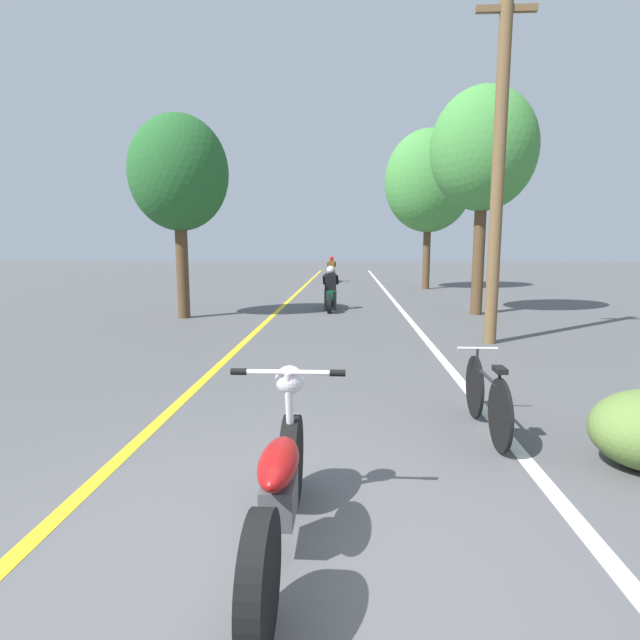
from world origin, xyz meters
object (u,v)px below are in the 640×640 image
at_px(roadside_tree_right_far, 429,181).
at_px(roadside_tree_right_near, 483,151).
at_px(utility_pole, 499,163).
at_px(roadside_tree_left, 179,174).
at_px(motorcycle_rider_far, 331,272).
at_px(motorcycle_rider_lead, 330,293).
at_px(bicycle_parked, 486,397).
at_px(motorcycle_foreground, 280,487).

bearing_deg(roadside_tree_right_far, roadside_tree_right_near, -89.08).
distance_m(utility_pole, roadside_tree_left, 7.87).
bearing_deg(utility_pole, roadside_tree_right_far, 87.01).
bearing_deg(utility_pole, roadside_tree_left, 156.62).
height_order(roadside_tree_right_near, motorcycle_rider_far, roadside_tree_right_near).
height_order(motorcycle_rider_lead, motorcycle_rider_far, motorcycle_rider_far).
height_order(utility_pole, roadside_tree_left, utility_pole).
bearing_deg(motorcycle_rider_lead, motorcycle_rider_far, 91.71).
distance_m(utility_pole, bicycle_parked, 5.95).
bearing_deg(roadside_tree_left, roadside_tree_right_far, 50.36).
xyz_separation_m(utility_pole, bicycle_parked, (-1.40, -4.88, -3.10)).
bearing_deg(roadside_tree_right_near, motorcycle_foreground, -109.70).
bearing_deg(roadside_tree_right_near, utility_pole, -100.59).
bearing_deg(bicycle_parked, roadside_tree_left, 126.05).
xyz_separation_m(roadside_tree_right_near, motorcycle_rider_far, (-4.50, 12.47, -3.94)).
relative_size(roadside_tree_left, motorcycle_rider_lead, 2.58).
bearing_deg(motorcycle_rider_lead, roadside_tree_right_far, 62.27).
bearing_deg(bicycle_parked, roadside_tree_right_far, 83.31).
relative_size(roadside_tree_right_far, motorcycle_rider_far, 3.32).
bearing_deg(roadside_tree_right_near, motorcycle_rider_lead, 169.68).
relative_size(roadside_tree_right_near, motorcycle_rider_lead, 3.01).
height_order(motorcycle_foreground, motorcycle_rider_far, motorcycle_rider_far).
bearing_deg(motorcycle_rider_far, roadside_tree_right_far, -43.14).
bearing_deg(motorcycle_foreground, utility_pole, 65.24).
bearing_deg(utility_pole, motorcycle_foreground, -114.76).
height_order(roadside_tree_right_near, bicycle_parked, roadside_tree_right_near).
xyz_separation_m(utility_pole, roadside_tree_right_far, (0.66, 12.63, 1.21)).
xyz_separation_m(roadside_tree_left, motorcycle_foreground, (3.97, -10.16, -3.31)).
xyz_separation_m(roadside_tree_right_near, bicycle_parked, (-2.19, -9.13, -4.08)).
bearing_deg(roadside_tree_left, utility_pole, -23.38).
xyz_separation_m(motorcycle_foreground, motorcycle_rider_lead, (-0.10, 12.05, 0.07)).
relative_size(roadside_tree_left, bicycle_parked, 3.18).
xyz_separation_m(roadside_tree_right_far, motorcycle_rider_lead, (-4.01, -7.63, -4.18)).
distance_m(motorcycle_foreground, motorcycle_rider_lead, 12.05).
xyz_separation_m(roadside_tree_left, motorcycle_rider_far, (3.52, 13.60, -3.23)).
distance_m(utility_pole, motorcycle_rider_lead, 6.72).
xyz_separation_m(utility_pole, motorcycle_rider_far, (-3.70, 16.72, -2.96)).
bearing_deg(bicycle_parked, motorcycle_rider_far, 96.09).
distance_m(utility_pole, roadside_tree_right_near, 4.43).
distance_m(roadside_tree_right_far, bicycle_parked, 18.15).
xyz_separation_m(roadside_tree_right_far, roadside_tree_left, (-7.88, -9.51, -0.94)).
bearing_deg(utility_pole, motorcycle_rider_far, 102.48).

